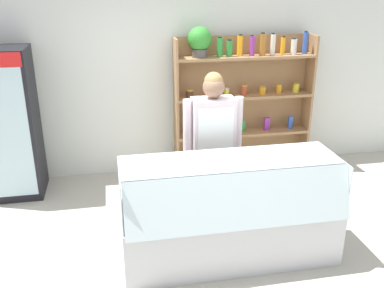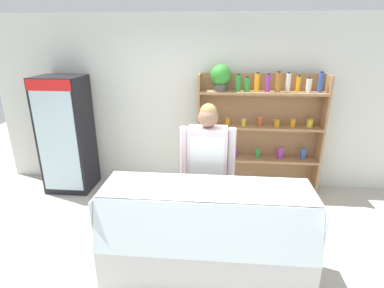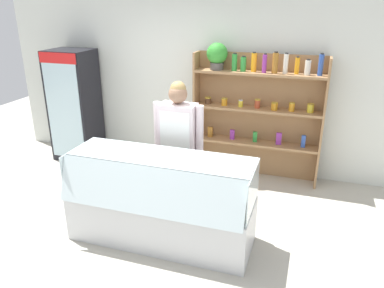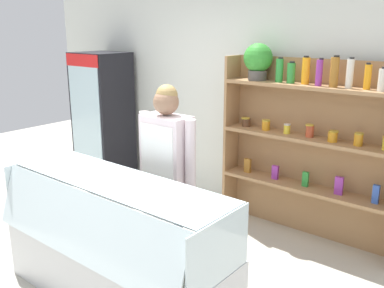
# 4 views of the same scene
# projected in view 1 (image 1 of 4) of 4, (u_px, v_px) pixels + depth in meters

# --- Properties ---
(ground_plane) EXTENTS (12.00, 12.00, 0.00)m
(ground_plane) POSITION_uv_depth(u_px,v_px,m) (213.00, 252.00, 4.24)
(ground_plane) COLOR #B7B2A3
(back_wall) EXTENTS (6.80, 0.10, 2.70)m
(back_wall) POSITION_uv_depth(u_px,v_px,m) (177.00, 73.00, 5.71)
(back_wall) COLOR silver
(back_wall) RESTS_ON ground
(drinks_fridge) EXTENTS (0.69, 0.60, 1.81)m
(drinks_fridge) POSITION_uv_depth(u_px,v_px,m) (7.00, 125.00, 5.10)
(drinks_fridge) COLOR black
(drinks_fridge) RESTS_ON ground
(shelving_unit) EXTENTS (1.86, 0.30, 1.99)m
(shelving_unit) POSITION_uv_depth(u_px,v_px,m) (238.00, 90.00, 5.69)
(shelving_unit) COLOR #9E754C
(shelving_unit) RESTS_ON ground
(deli_display_case) EXTENTS (2.02, 0.77, 1.01)m
(deli_display_case) POSITION_uv_depth(u_px,v_px,m) (229.00, 228.00, 4.08)
(deli_display_case) COLOR silver
(deli_display_case) RESTS_ON ground
(shop_clerk) EXTENTS (0.62, 0.25, 1.68)m
(shop_clerk) POSITION_uv_depth(u_px,v_px,m) (213.00, 138.00, 4.41)
(shop_clerk) COLOR #383D51
(shop_clerk) RESTS_ON ground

